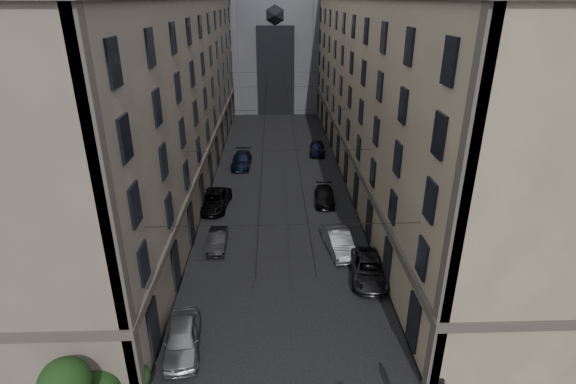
{
  "coord_description": "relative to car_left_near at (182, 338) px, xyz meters",
  "views": [
    {
      "loc": [
        -0.45,
        -10.09,
        18.07
      ],
      "look_at": [
        0.29,
        12.37,
        8.28
      ],
      "focal_mm": 28.0,
      "sensor_mm": 36.0,
      "label": 1
    }
  ],
  "objects": [
    {
      "name": "sidewalk_left",
      "position": [
        -4.84,
        26.5,
        -0.73
      ],
      "size": [
        7.0,
        80.0,
        0.15
      ],
      "primitive_type": "cube",
      "color": "#383533",
      "rests_on": "ground"
    },
    {
      "name": "sidewalk_right",
      "position": [
        16.16,
        26.5,
        -0.73
      ],
      "size": [
        7.0,
        80.0,
        0.15
      ],
      "primitive_type": "cube",
      "color": "#383533",
      "rests_on": "ground"
    },
    {
      "name": "building_left",
      "position": [
        -7.78,
        26.5,
        8.54
      ],
      "size": [
        13.6,
        60.6,
        18.85
      ],
      "color": "#51493E",
      "rests_on": "ground"
    },
    {
      "name": "building_right",
      "position": [
        19.1,
        26.5,
        8.54
      ],
      "size": [
        13.6,
        60.6,
        18.85
      ],
      "color": "brown",
      "rests_on": "ground"
    },
    {
      "name": "tram_wires",
      "position": [
        5.66,
        26.13,
        6.44
      ],
      "size": [
        14.0,
        60.0,
        0.43
      ],
      "color": "black",
      "rests_on": "ground"
    },
    {
      "name": "car_left_near",
      "position": [
        0.0,
        0.0,
        0.0
      ],
      "size": [
        2.41,
        4.9,
        1.61
      ],
      "primitive_type": "imported",
      "rotation": [
        0.0,
        0.0,
        0.11
      ],
      "color": "gray",
      "rests_on": "ground"
    },
    {
      "name": "car_left_midnear",
      "position": [
        0.72,
        11.15,
        -0.17
      ],
      "size": [
        1.4,
        3.9,
        1.28
      ],
      "primitive_type": "imported",
      "rotation": [
        0.0,
        0.0,
        0.01
      ],
      "color": "black",
      "rests_on": "ground"
    },
    {
      "name": "car_left_midfar",
      "position": [
        -0.36,
        18.36,
        -0.05
      ],
      "size": [
        3.01,
        5.62,
        1.5
      ],
      "primitive_type": "imported",
      "rotation": [
        0.0,
        0.0,
        -0.1
      ],
      "color": "black",
      "rests_on": "ground"
    },
    {
      "name": "car_left_far",
      "position": [
        1.46,
        29.56,
        -0.04
      ],
      "size": [
        2.34,
        5.32,
        1.52
      ],
      "primitive_type": "imported",
      "rotation": [
        0.0,
        0.0,
        -0.04
      ],
      "color": "black",
      "rests_on": "ground"
    },
    {
      "name": "car_right_near",
      "position": [
        10.12,
        10.29,
        -0.0
      ],
      "size": [
        2.36,
        5.06,
        1.6
      ],
      "primitive_type": "imported",
      "rotation": [
        0.0,
        0.0,
        0.14
      ],
      "color": "gray",
      "rests_on": "ground"
    },
    {
      "name": "car_right_midnear",
      "position": [
        11.69,
        6.56,
        -0.06
      ],
      "size": [
        3.04,
        5.59,
        1.49
      ],
      "primitive_type": "imported",
      "rotation": [
        0.0,
        0.0,
        -0.11
      ],
      "color": "black",
      "rests_on": "ground"
    },
    {
      "name": "car_right_midfar",
      "position": [
        9.98,
        19.26,
        -0.15
      ],
      "size": [
        2.14,
        4.6,
        1.3
      ],
      "primitive_type": "imported",
      "rotation": [
        0.0,
        0.0,
        -0.07
      ],
      "color": "black",
      "rests_on": "ground"
    },
    {
      "name": "car_right_far",
      "position": [
        10.62,
        33.7,
        -0.05
      ],
      "size": [
        2.18,
        4.59,
        1.52
      ],
      "primitive_type": "imported",
      "rotation": [
        0.0,
        0.0,
        -0.09
      ],
      "color": "black",
      "rests_on": "ground"
    }
  ]
}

